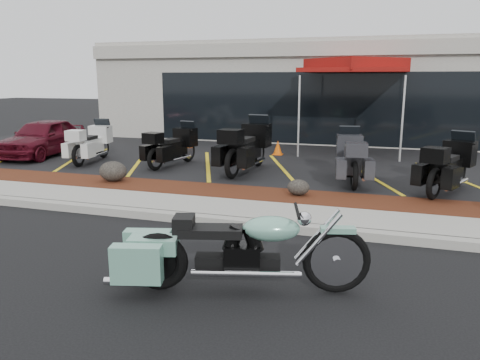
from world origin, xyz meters
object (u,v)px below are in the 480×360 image
(hero_cruiser, at_px, (337,251))
(parked_car, at_px, (43,137))
(traffic_cone, at_px, (278,148))
(touring_white, at_px, (103,138))
(popup_canopy, at_px, (355,67))

(hero_cruiser, xyz_separation_m, parked_car, (-9.95, 6.83, 0.19))
(hero_cruiser, xyz_separation_m, traffic_cone, (-2.84, 9.27, -0.17))
(parked_car, bearing_deg, traffic_cone, 13.15)
(hero_cruiser, xyz_separation_m, touring_white, (-7.89, 7.05, 0.22))
(hero_cruiser, distance_m, parked_car, 12.07)
(touring_white, bearing_deg, hero_cruiser, -139.01)
(touring_white, distance_m, popup_canopy, 8.40)
(hero_cruiser, xyz_separation_m, popup_canopy, (-0.62, 10.64, 2.39))
(touring_white, xyz_separation_m, parked_car, (-2.06, -0.21, -0.02))
(traffic_cone, xyz_separation_m, popup_canopy, (2.22, 1.37, 2.55))
(parked_car, xyz_separation_m, popup_canopy, (9.33, 3.81, 2.19))
(traffic_cone, distance_m, popup_canopy, 3.65)
(traffic_cone, bearing_deg, parked_car, -161.10)
(parked_car, height_order, traffic_cone, parked_car)
(popup_canopy, bearing_deg, parked_car, -162.20)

